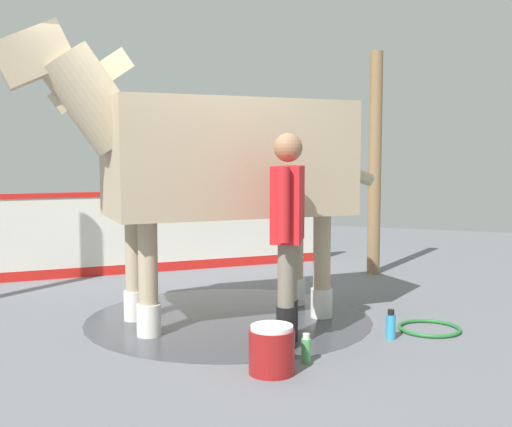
{
  "coord_description": "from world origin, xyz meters",
  "views": [
    {
      "loc": [
        -5.15,
        -2.5,
        1.49
      ],
      "look_at": [
        -0.16,
        -0.6,
        1.0
      ],
      "focal_mm": 44.88,
      "sensor_mm": 36.0,
      "label": 1
    }
  ],
  "objects_px": {
    "horse": "(217,159)",
    "wash_bucket": "(272,350)",
    "handler": "(288,224)",
    "hose_coil": "(429,328)",
    "bottle_spray": "(306,349)",
    "bottle_shampoo": "(391,326)"
  },
  "relations": [
    {
      "from": "horse",
      "to": "wash_bucket",
      "type": "xyz_separation_m",
      "value": [
        -1.18,
        -0.94,
        -1.29
      ]
    },
    {
      "from": "handler",
      "to": "hose_coil",
      "type": "xyz_separation_m",
      "value": [
        0.82,
        -1.01,
        -0.94
      ]
    },
    {
      "from": "wash_bucket",
      "to": "hose_coil",
      "type": "height_order",
      "value": "wash_bucket"
    },
    {
      "from": "bottle_shampoo",
      "to": "bottle_spray",
      "type": "bearing_deg",
      "value": 149.82
    },
    {
      "from": "horse",
      "to": "hose_coil",
      "type": "xyz_separation_m",
      "value": [
        0.32,
        -1.84,
        -1.44
      ]
    },
    {
      "from": "handler",
      "to": "wash_bucket",
      "type": "xyz_separation_m",
      "value": [
        -0.68,
        -0.11,
        -0.79
      ]
    },
    {
      "from": "wash_bucket",
      "to": "bottle_shampoo",
      "type": "bearing_deg",
      "value": -29.62
    },
    {
      "from": "handler",
      "to": "wash_bucket",
      "type": "relative_size",
      "value": 4.95
    },
    {
      "from": "hose_coil",
      "to": "horse",
      "type": "bearing_deg",
      "value": 99.87
    },
    {
      "from": "wash_bucket",
      "to": "bottle_shampoo",
      "type": "height_order",
      "value": "wash_bucket"
    },
    {
      "from": "horse",
      "to": "handler",
      "type": "bearing_deg",
      "value": 105.89
    },
    {
      "from": "handler",
      "to": "hose_coil",
      "type": "height_order",
      "value": "handler"
    },
    {
      "from": "handler",
      "to": "wash_bucket",
      "type": "bearing_deg",
      "value": -92.66
    },
    {
      "from": "horse",
      "to": "bottle_shampoo",
      "type": "distance_m",
      "value": 2.07
    },
    {
      "from": "horse",
      "to": "handler",
      "type": "relative_size",
      "value": 1.61
    },
    {
      "from": "handler",
      "to": "bottle_shampoo",
      "type": "xyz_separation_m",
      "value": [
        0.43,
        -0.74,
        -0.84
      ]
    },
    {
      "from": "handler",
      "to": "hose_coil",
      "type": "relative_size",
      "value": 3.12
    },
    {
      "from": "bottle_shampoo",
      "to": "hose_coil",
      "type": "distance_m",
      "value": 0.48
    },
    {
      "from": "bottle_shampoo",
      "to": "horse",
      "type": "bearing_deg",
      "value": 87.71
    },
    {
      "from": "bottle_spray",
      "to": "hose_coil",
      "type": "height_order",
      "value": "bottle_spray"
    },
    {
      "from": "horse",
      "to": "hose_coil",
      "type": "distance_m",
      "value": 2.35
    },
    {
      "from": "bottle_shampoo",
      "to": "bottle_spray",
      "type": "height_order",
      "value": "bottle_shampoo"
    }
  ]
}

